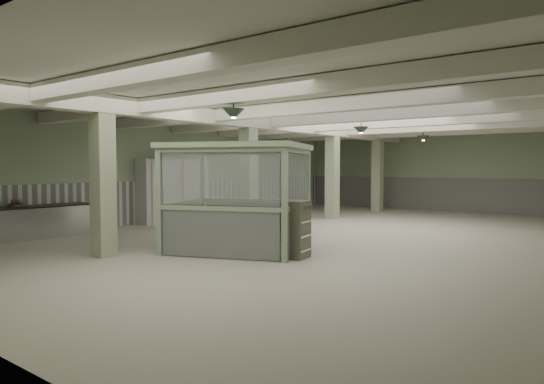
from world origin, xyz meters
The scene contains 25 objects.
floor centered at (0.00, 0.00, 0.00)m, with size 20.00×20.00×0.00m, color silver.
ceiling centered at (0.00, 0.00, 3.60)m, with size 14.00×20.00×0.02m, color silver.
wall_back centered at (0.00, 10.00, 1.80)m, with size 14.00×0.02×3.60m, color #9CB490.
wall_left centered at (-7.00, 0.00, 1.80)m, with size 0.02×20.00×3.60m, color #9CB490.
wainscot_left centered at (-6.97, 0.00, 0.75)m, with size 0.05×19.90×1.50m, color white.
wainscot_back centered at (0.00, 9.97, 0.75)m, with size 13.90×0.05×1.50m, color white.
girder centered at (-2.50, 0.00, 3.38)m, with size 0.45×19.90×0.40m, color silver.
beam_a centered at (0.00, -7.50, 3.42)m, with size 13.90×0.35×0.32m, color silver.
beam_b centered at (0.00, -5.00, 3.42)m, with size 13.90×0.35×0.32m, color silver.
beam_c centered at (0.00, -2.50, 3.42)m, with size 13.90×0.35×0.32m, color silver.
beam_d centered at (0.00, 0.00, 3.42)m, with size 13.90×0.35×0.32m, color silver.
beam_e centered at (0.00, 2.50, 3.42)m, with size 13.90×0.35×0.32m, color silver.
beam_f centered at (0.00, 5.00, 3.42)m, with size 13.90×0.35×0.32m, color silver.
beam_g centered at (0.00, 7.50, 3.42)m, with size 13.90×0.35×0.32m, color silver.
column_a centered at (-2.50, -6.00, 1.80)m, with size 0.42×0.42×3.60m, color #A5B491.
column_b centered at (-2.50, -1.00, 1.80)m, with size 0.42×0.42×3.60m, color #A5B491.
column_c centered at (-2.50, 4.00, 1.80)m, with size 0.42×0.42×3.60m, color #A5B491.
column_d centered at (-2.50, 8.00, 1.80)m, with size 0.42×0.42×3.60m, color #A5B491.
pendant_front centered at (0.50, -5.00, 3.05)m, with size 0.44×0.44×0.22m, color #304031.
pendant_mid centered at (0.50, 0.50, 3.05)m, with size 0.44×0.44×0.22m, color #304031.
pendant_back centered at (0.50, 5.50, 3.05)m, with size 0.44×0.44×0.22m, color #304031.
veg_colander centered at (-6.61, -6.03, 1.00)m, with size 0.43×0.43×0.19m, color #414246, non-canonical shape.
walkin_cooler centered at (-6.62, -0.54, 1.18)m, with size 1.01×2.57×2.35m.
guard_booth centered at (-0.70, -3.50, 1.73)m, with size 3.93×3.67×2.55m.
filing_cabinet centered at (1.04, -3.52, 0.63)m, with size 0.41×0.58×1.26m, color #636454.
Camera 1 is at (7.02, -12.24, 2.01)m, focal length 32.00 mm.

